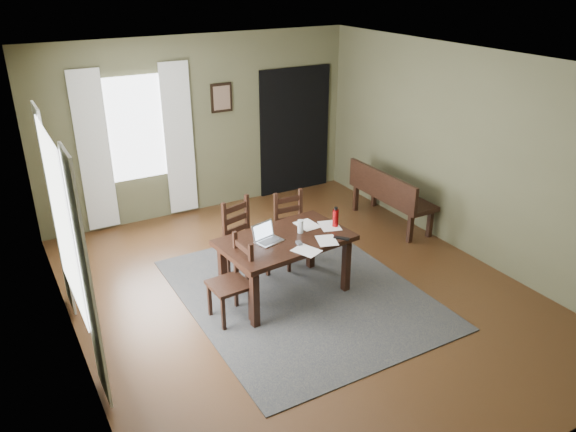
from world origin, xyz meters
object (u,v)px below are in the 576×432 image
chair_back_right (293,230)px  laptop (266,236)px  chair_back_left (244,240)px  dining_table (285,245)px  chair_end (233,281)px  bench (388,192)px  water_bottle (336,218)px

chair_back_right → laptop: size_ratio=2.76×
chair_back_right → laptop: chair_back_right is taller
chair_back_right → chair_back_left: bearing=-177.9°
dining_table → chair_back_left: chair_back_left is taller
chair_back_left → chair_back_right: size_ratio=1.04×
chair_back_right → dining_table: bearing=-123.7°
dining_table → chair_end: (-0.72, -0.13, -0.20)m
chair_end → chair_back_right: size_ratio=0.99×
chair_back_right → bench: bearing=13.1°
chair_end → chair_back_left: chair_back_left is taller
chair_end → chair_back_right: chair_back_right is taller
chair_back_right → water_bottle: bearing=-71.1°
chair_back_left → dining_table: bearing=-88.6°
chair_back_right → bench: 1.86m
chair_end → bench: chair_end is taller
chair_back_left → bench: chair_back_left is taller
chair_end → laptop: 0.63m
dining_table → chair_end: size_ratio=1.67×
chair_back_right → water_bottle: water_bottle is taller
chair_end → laptop: laptop is taller
dining_table → water_bottle: 0.70m
bench → water_bottle: bearing=121.5°
bench → dining_table: bearing=113.0°
dining_table → chair_back_right: 0.82m
chair_back_right → laptop: (-0.69, -0.60, 0.34)m
chair_end → water_bottle: size_ratio=3.80×
dining_table → chair_end: chair_end is taller
laptop → water_bottle: (0.89, -0.07, 0.06)m
chair_back_left → laptop: (-0.00, -0.61, 0.32)m
bench → laptop: size_ratio=4.40×
dining_table → chair_back_right: size_ratio=1.65×
chair_end → bench: size_ratio=0.62×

